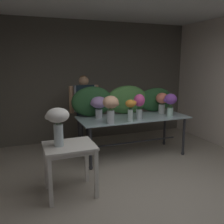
{
  "coord_description": "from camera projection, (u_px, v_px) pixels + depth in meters",
  "views": [
    {
      "loc": [
        -1.74,
        -2.34,
        1.84
      ],
      "look_at": [
        -0.37,
        1.26,
        1.05
      ],
      "focal_mm": 39.31,
      "sensor_mm": 36.0,
      "label": 1
    }
  ],
  "objects": [
    {
      "name": "side_table_white",
      "position": [
        69.0,
        152.0,
        3.37
      ],
      "size": [
        0.69,
        0.58,
        0.72
      ],
      "color": "silver",
      "rests_on": "ground"
    },
    {
      "name": "vase_sunset_lilies",
      "position": [
        131.0,
        108.0,
        4.31
      ],
      "size": [
        0.2,
        0.18,
        0.4
      ],
      "color": "silver",
      "rests_on": "display_table_glass"
    },
    {
      "name": "vase_lilac_carnations",
      "position": [
        98.0,
        104.0,
        4.6
      ],
      "size": [
        0.31,
        0.3,
        0.41
      ],
      "color": "silver",
      "rests_on": "display_table_glass"
    },
    {
      "name": "ceiling_slab",
      "position": [
        124.0,
        1.0,
        4.08
      ],
      "size": [
        4.96,
        3.45,
        0.12
      ],
      "primitive_type": "cube",
      "color": "silver",
      "rests_on": "wall_back"
    },
    {
      "name": "vase_peach_tulips",
      "position": [
        111.0,
        106.0,
        4.16
      ],
      "size": [
        0.28,
        0.27,
        0.49
      ],
      "color": "silver",
      "rests_on": "display_table_glass"
    },
    {
      "name": "display_table_glass",
      "position": [
        133.0,
        122.0,
        4.78
      ],
      "size": [
        2.12,
        0.88,
        0.8
      ],
      "color": "#ABC5CE",
      "rests_on": "ground"
    },
    {
      "name": "vase_white_roses_tall",
      "position": [
        58.0,
        121.0,
        3.24
      ],
      "size": [
        0.32,
        0.3,
        0.52
      ],
      "color": "silver",
      "rests_on": "side_table_white"
    },
    {
      "name": "foliage_backdrop",
      "position": [
        127.0,
        100.0,
        5.0
      ],
      "size": [
        2.23,
        0.3,
        0.58
      ],
      "color": "#28562D",
      "rests_on": "display_table_glass"
    },
    {
      "name": "vase_fuchsia_roses",
      "position": [
        139.0,
        104.0,
        4.52
      ],
      "size": [
        0.21,
        0.2,
        0.47
      ],
      "color": "silver",
      "rests_on": "display_table_glass"
    },
    {
      "name": "wall_back",
      "position": [
        96.0,
        81.0,
        5.9
      ],
      "size": [
        4.84,
        0.12,
        2.77
      ],
      "primitive_type": "cube",
      "color": "#5B564C",
      "rests_on": "ground"
    },
    {
      "name": "vase_violet_stock",
      "position": [
        171.0,
        102.0,
        4.74
      ],
      "size": [
        0.26,
        0.24,
        0.45
      ],
      "color": "silver",
      "rests_on": "display_table_glass"
    },
    {
      "name": "florist",
      "position": [
        84.0,
        105.0,
        5.03
      ],
      "size": [
        0.62,
        0.24,
        1.57
      ],
      "color": "#232328",
      "rests_on": "ground"
    },
    {
      "name": "vase_coral_ranunculus",
      "position": [
        162.0,
        101.0,
        5.0
      ],
      "size": [
        0.28,
        0.25,
        0.43
      ],
      "color": "silver",
      "rests_on": "display_table_glass"
    },
    {
      "name": "ground_plane",
      "position": [
        123.0,
        161.0,
        4.65
      ],
      "size": [
        7.33,
        7.33,
        0.0
      ],
      "primitive_type": "plane",
      "color": "#9E9384"
    }
  ]
}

